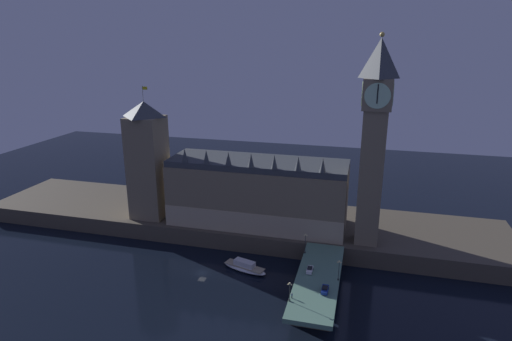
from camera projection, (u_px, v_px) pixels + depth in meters
ground_plane at (202, 273)px, 148.80m from camera, size 400.00×400.00×0.00m
embankment at (235, 220)px, 183.91m from camera, size 220.00×42.00×6.75m
parliament_hall at (258, 192)px, 169.82m from camera, size 69.68×23.48×31.52m
clock_tower at (374, 138)px, 145.91m from camera, size 10.01×10.12×73.45m
victoria_tower at (148, 160)px, 174.09m from camera, size 13.68×13.68×54.06m
bridge at (318, 285)px, 132.87m from camera, size 13.21×46.00×7.38m
car_northbound_lead at (310, 270)px, 135.08m from camera, size 1.92×4.25×1.58m
car_southbound_lead at (325, 289)px, 124.45m from camera, size 2.05×4.57×1.48m
pedestrian_near_rail at (292, 295)px, 121.15m from camera, size 0.38×0.38×1.70m
street_lamp_near at (290, 289)px, 118.93m from camera, size 1.34×0.60×5.97m
street_lamp_mid at (339, 268)px, 129.41m from camera, size 1.34×0.60×6.64m
street_lamp_far at (305, 241)px, 145.94m from camera, size 1.34×0.60×7.27m
boat_upstream at (245, 267)px, 149.95m from camera, size 17.40×9.14×3.82m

